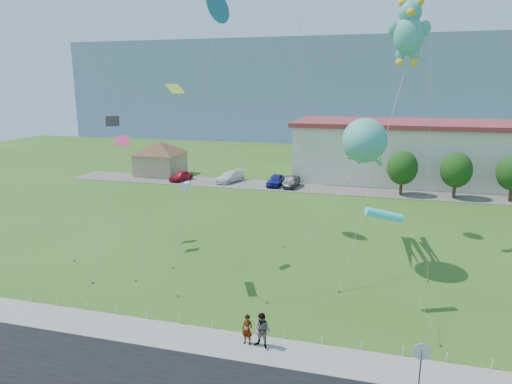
% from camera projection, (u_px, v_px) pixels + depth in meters
% --- Properties ---
extents(ground, '(160.00, 160.00, 0.00)m').
position_uv_depth(ground, '(237.00, 319.00, 26.04)').
color(ground, '#325818').
rests_on(ground, ground).
extents(sidewalk, '(80.00, 2.50, 0.10)m').
position_uv_depth(sidewalk, '(221.00, 344.00, 23.45)').
color(sidewalk, gray).
rests_on(sidewalk, ground).
extents(parking_strip, '(70.00, 6.00, 0.06)m').
position_uv_depth(parking_strip, '(319.00, 188.00, 58.90)').
color(parking_strip, '#59544C').
rests_on(parking_strip, ground).
extents(hill_ridge, '(160.00, 50.00, 25.00)m').
position_uv_depth(hill_ridge, '(359.00, 87.00, 135.86)').
color(hill_ridge, gray).
rests_on(hill_ridge, ground).
extents(pavilion, '(9.20, 9.20, 5.00)m').
position_uv_depth(pavilion, '(160.00, 155.00, 67.21)').
color(pavilion, tan).
rests_on(pavilion, ground).
extents(stop_sign, '(0.80, 0.07, 2.50)m').
position_uv_depth(stop_sign, '(421.00, 356.00, 19.22)').
color(stop_sign, slate).
rests_on(stop_sign, ground).
extents(rope_fence, '(26.05, 0.05, 0.50)m').
position_uv_depth(rope_fence, '(230.00, 326.00, 24.76)').
color(rope_fence, white).
rests_on(rope_fence, ground).
extents(tree_near, '(3.60, 3.60, 5.47)m').
position_uv_depth(tree_near, '(402.00, 168.00, 54.62)').
color(tree_near, '#3F2B19').
rests_on(tree_near, ground).
extents(tree_mid, '(3.60, 3.60, 5.47)m').
position_uv_depth(tree_mid, '(456.00, 170.00, 53.07)').
color(tree_mid, '#3F2B19').
rests_on(tree_mid, ground).
extents(pedestrian_left, '(0.64, 0.47, 1.60)m').
position_uv_depth(pedestrian_left, '(247.00, 330.00, 23.19)').
color(pedestrian_left, gray).
rests_on(pedestrian_left, sidewalk).
extents(pedestrian_right, '(1.04, 0.89, 1.84)m').
position_uv_depth(pedestrian_right, '(262.00, 331.00, 22.86)').
color(pedestrian_right, gray).
rests_on(pedestrian_right, sidewalk).
extents(parked_car_red, '(2.57, 4.20, 1.34)m').
position_uv_depth(parked_car_red, '(181.00, 176.00, 63.43)').
color(parked_car_red, maroon).
rests_on(parked_car_red, parking_strip).
extents(parked_car_white, '(3.58, 5.43, 1.46)m').
position_uv_depth(parked_car_white, '(230.00, 177.00, 62.63)').
color(parked_car_white, white).
rests_on(parked_car_white, parking_strip).
extents(parked_car_blue, '(1.93, 4.45, 1.49)m').
position_uv_depth(parked_car_blue, '(276.00, 180.00, 60.21)').
color(parked_car_blue, navy).
rests_on(parked_car_blue, parking_strip).
extents(parked_car_black, '(1.68, 4.28, 1.39)m').
position_uv_depth(parked_car_black, '(291.00, 182.00, 59.40)').
color(parked_car_black, black).
rests_on(parked_car_black, parking_strip).
extents(octopus_kite, '(6.67, 14.27, 10.85)m').
position_uv_depth(octopus_kite, '(365.00, 148.00, 32.87)').
color(octopus_kite, teal).
rests_on(octopus_kite, ground).
extents(teddy_bear_kite, '(5.18, 11.70, 19.40)m').
position_uv_depth(teddy_bear_kite, '(409.00, 31.00, 34.57)').
color(teddy_bear_kite, teal).
rests_on(teddy_bear_kite, ground).
extents(small_kite_black, '(1.29, 6.77, 10.55)m').
position_uv_depth(small_kite_black, '(109.00, 135.00, 37.48)').
color(small_kite_black, black).
rests_on(small_kite_black, ground).
extents(small_kite_cyan, '(3.43, 5.09, 6.12)m').
position_uv_depth(small_kite_cyan, '(384.00, 216.00, 26.45)').
color(small_kite_cyan, '#34E8EC').
rests_on(small_kite_cyan, ground).
extents(small_kite_white, '(0.50, 3.22, 7.18)m').
position_uv_depth(small_kite_white, '(186.00, 187.00, 29.14)').
color(small_kite_white, silver).
rests_on(small_kite_white, ground).
extents(small_kite_pink, '(2.24, 8.04, 9.19)m').
position_uv_depth(small_kite_pink, '(120.00, 154.00, 35.41)').
color(small_kite_pink, '#E03168').
rests_on(small_kite_pink, ground).
extents(small_kite_yellow, '(1.96, 5.38, 13.21)m').
position_uv_depth(small_kite_yellow, '(171.00, 111.00, 32.01)').
color(small_kite_yellow, '#AED732').
rests_on(small_kite_yellow, ground).
extents(small_kite_blue, '(1.80, 10.94, 20.11)m').
position_uv_depth(small_kite_blue, '(217.00, 13.00, 38.16)').
color(small_kite_blue, blue).
rests_on(small_kite_blue, ground).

